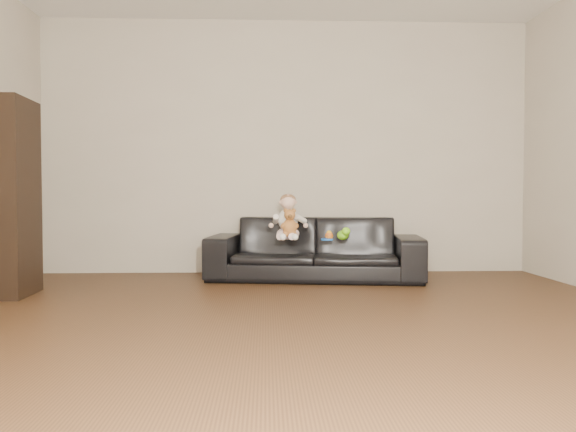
{
  "coord_description": "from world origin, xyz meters",
  "views": [
    {
      "loc": [
        -0.22,
        -3.07,
        0.79
      ],
      "look_at": [
        -0.01,
        2.15,
        0.61
      ],
      "focal_mm": 35.0,
      "sensor_mm": 36.0,
      "label": 1
    }
  ],
  "objects_px": {
    "cabinet": "(5,197)",
    "baby": "(288,219)",
    "sofa": "(315,248)",
    "teddy_bear": "(290,223)",
    "toy_rattle": "(329,236)",
    "toy_green": "(343,235)",
    "toy_blue_disc": "(327,239)"
  },
  "relations": [
    {
      "from": "baby",
      "to": "teddy_bear",
      "type": "bearing_deg",
      "value": -66.13
    },
    {
      "from": "teddy_bear",
      "to": "toy_rattle",
      "type": "bearing_deg",
      "value": 45.21
    },
    {
      "from": "cabinet",
      "to": "teddy_bear",
      "type": "height_order",
      "value": "cabinet"
    },
    {
      "from": "cabinet",
      "to": "toy_green",
      "type": "xyz_separation_m",
      "value": [
        2.78,
        0.62,
        -0.35
      ]
    },
    {
      "from": "sofa",
      "to": "toy_green",
      "type": "distance_m",
      "value": 0.34
    },
    {
      "from": "toy_blue_disc",
      "to": "toy_rattle",
      "type": "bearing_deg",
      "value": 57.21
    },
    {
      "from": "toy_blue_disc",
      "to": "teddy_bear",
      "type": "bearing_deg",
      "value": -172.85
    },
    {
      "from": "toy_blue_disc",
      "to": "baby",
      "type": "bearing_deg",
      "value": 166.21
    },
    {
      "from": "cabinet",
      "to": "toy_blue_disc",
      "type": "xyz_separation_m",
      "value": [
        2.63,
        0.61,
        -0.39
      ]
    },
    {
      "from": "teddy_bear",
      "to": "toy_rattle",
      "type": "xyz_separation_m",
      "value": [
        0.37,
        0.08,
        -0.13
      ]
    },
    {
      "from": "baby",
      "to": "toy_rattle",
      "type": "bearing_deg",
      "value": 11.76
    },
    {
      "from": "cabinet",
      "to": "baby",
      "type": "height_order",
      "value": "cabinet"
    },
    {
      "from": "teddy_bear",
      "to": "toy_blue_disc",
      "type": "relative_size",
      "value": 2.18
    },
    {
      "from": "toy_rattle",
      "to": "toy_green",
      "type": "bearing_deg",
      "value": -11.65
    },
    {
      "from": "teddy_bear",
      "to": "toy_blue_disc",
      "type": "bearing_deg",
      "value": 40.24
    },
    {
      "from": "baby",
      "to": "toy_rattle",
      "type": "height_order",
      "value": "baby"
    },
    {
      "from": "baby",
      "to": "toy_rattle",
      "type": "relative_size",
      "value": 5.64
    },
    {
      "from": "cabinet",
      "to": "toy_rattle",
      "type": "bearing_deg",
      "value": 11.05
    },
    {
      "from": "teddy_bear",
      "to": "toy_rattle",
      "type": "relative_size",
      "value": 3.27
    },
    {
      "from": "toy_green",
      "to": "teddy_bear",
      "type": "bearing_deg",
      "value": -173.76
    },
    {
      "from": "cabinet",
      "to": "toy_green",
      "type": "relative_size",
      "value": 12.05
    },
    {
      "from": "cabinet",
      "to": "toy_green",
      "type": "height_order",
      "value": "cabinet"
    },
    {
      "from": "baby",
      "to": "toy_rattle",
      "type": "xyz_separation_m",
      "value": [
        0.38,
        -0.05,
        -0.15
      ]
    },
    {
      "from": "baby",
      "to": "toy_green",
      "type": "xyz_separation_m",
      "value": [
        0.5,
        -0.08,
        -0.14
      ]
    },
    {
      "from": "teddy_bear",
      "to": "cabinet",
      "type": "bearing_deg",
      "value": -133.01
    },
    {
      "from": "toy_blue_disc",
      "to": "cabinet",
      "type": "bearing_deg",
      "value": -166.97
    },
    {
      "from": "teddy_bear",
      "to": "baby",
      "type": "bearing_deg",
      "value": 127.46
    },
    {
      "from": "cabinet",
      "to": "teddy_bear",
      "type": "xyz_separation_m",
      "value": [
        2.28,
        0.57,
        -0.23
      ]
    },
    {
      "from": "sofa",
      "to": "teddy_bear",
      "type": "relative_size",
      "value": 8.15
    },
    {
      "from": "baby",
      "to": "teddy_bear",
      "type": "height_order",
      "value": "baby"
    },
    {
      "from": "cabinet",
      "to": "toy_green",
      "type": "distance_m",
      "value": 2.87
    },
    {
      "from": "teddy_bear",
      "to": "toy_rattle",
      "type": "height_order",
      "value": "teddy_bear"
    }
  ]
}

